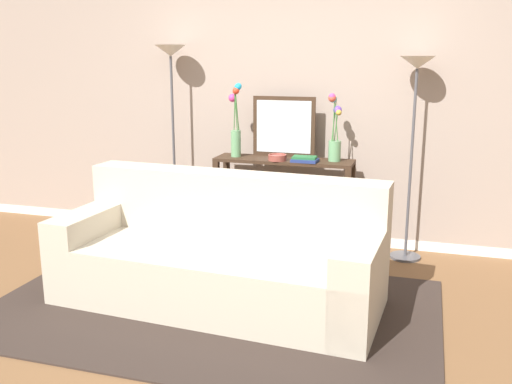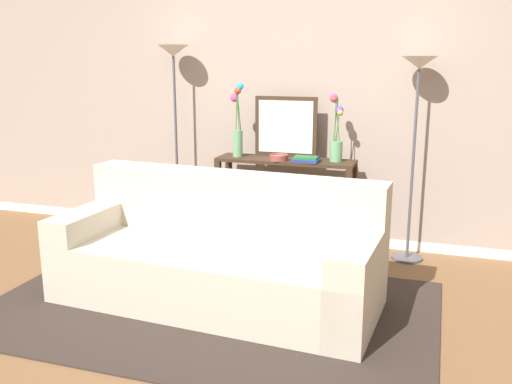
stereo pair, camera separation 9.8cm
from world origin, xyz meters
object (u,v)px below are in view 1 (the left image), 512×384
Objects in this scene: vase_tall_flowers at (236,126)px; vase_short_flowers at (335,131)px; floor_lamp_left at (172,88)px; wall_mirror at (284,127)px; console_table at (284,188)px; book_stack at (305,159)px; couch at (220,259)px; book_row_under_console at (255,240)px; fruit_bowl at (277,157)px; floor_lamp_right at (415,102)px.

vase_tall_flowers is 1.13× the size of vase_short_flowers.
wall_mirror is at bearing 4.01° from floor_lamp_left.
console_table is 2.12× the size of vase_short_flowers.
floor_lamp_left reaches higher than wall_mirror.
wall_mirror is 2.51× the size of book_stack.
console_table is 5.42× the size of book_stack.
couch is 5.12× the size of book_row_under_console.
vase_tall_flowers reaches higher than fruit_bowl.
vase_short_flowers is (0.47, -0.10, -0.01)m from wall_mirror.
couch reaches higher than fruit_bowl.
book_row_under_console is at bearing 170.10° from book_stack.
console_table is 1.38m from floor_lamp_left.
book_row_under_console is (0.81, -0.06, -1.36)m from floor_lamp_left.
vase_tall_flowers is 4.09× the size of fruit_bowl.
vase_tall_flowers reaches higher than vase_short_flowers.
wall_mirror is at bearing 167.93° from vase_short_flowers.
wall_mirror is at bearing 176.24° from floor_lamp_right.
console_table is 0.70m from vase_tall_flowers.
floor_lamp_left is 11.30× the size of fruit_bowl.
vase_tall_flowers reaches higher than wall_mirror.
wall_mirror is 0.48m from vase_short_flowers.
floor_lamp_right reaches higher than wall_mirror.
console_table is at bearing 69.41° from fruit_bowl.
vase_tall_flowers is 2.89× the size of book_stack.
wall_mirror is at bearing 29.27° from book_row_under_console.
vase_tall_flowers reaches higher than couch.
console_table is (0.15, 1.23, 0.24)m from couch.
book_stack is at bearing 2.18° from fruit_bowl.
couch is 4.07× the size of wall_mirror.
book_stack reaches higher than console_table.
floor_lamp_left is 2.15m from floor_lamp_right.
wall_mirror is (1.04, 0.07, -0.32)m from floor_lamp_left.
floor_lamp_left is 0.72m from vase_tall_flowers.
floor_lamp_right is at bearing 7.57° from fruit_bowl.
couch is 1.56m from wall_mirror.
couch is at bearing -133.61° from floor_lamp_right.
book_row_under_console is at bearing -177.64° from vase_short_flowers.
fruit_bowl is at bearing -8.04° from floor_lamp_left.
floor_lamp_right is at bearing 0.00° from floor_lamp_left.
vase_tall_flowers is at bearing 103.55° from couch.
console_table is at bearing -2.99° from floor_lamp_left.
book_stack reaches higher than book_row_under_console.
wall_mirror reaches higher than fruit_bowl.
book_row_under_console is (-0.27, -0.00, -0.50)m from console_table.
vase_short_flowers is at bearing 14.41° from fruit_bowl.
fruit_bowl is at bearing -21.44° from book_row_under_console.
fruit_bowl reaches higher than console_table.
vase_tall_flowers is 1.06m from book_row_under_console.
console_table is 0.68× the size of floor_lamp_left.
floor_lamp_left reaches higher than vase_tall_flowers.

